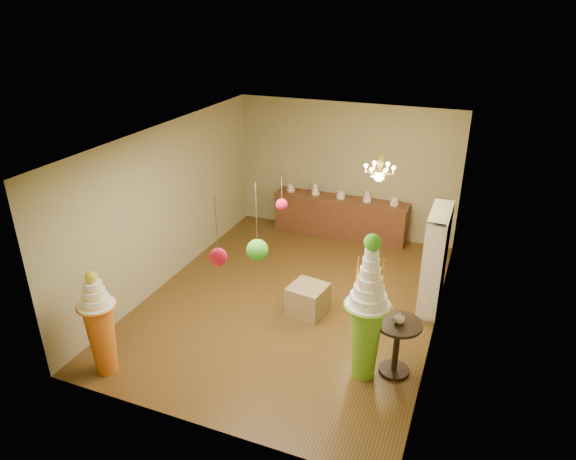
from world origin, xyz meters
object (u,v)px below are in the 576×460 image
at_px(pedestal_green, 366,323).
at_px(round_table, 397,340).
at_px(pedestal_orange, 101,331).
at_px(sideboard, 340,216).

bearing_deg(pedestal_green, round_table, 29.39).
bearing_deg(pedestal_orange, pedestal_green, 20.28).
bearing_deg(sideboard, pedestal_green, -69.36).
relative_size(sideboard, round_table, 3.55).
height_order(pedestal_green, sideboard, pedestal_green).
xyz_separation_m(pedestal_orange, sideboard, (1.83, 5.79, -0.22)).
distance_m(pedestal_green, pedestal_orange, 3.76).
height_order(pedestal_orange, sideboard, pedestal_orange).
distance_m(pedestal_orange, round_table, 4.22).
xyz_separation_m(pedestal_green, sideboard, (-1.69, 4.49, -0.42)).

